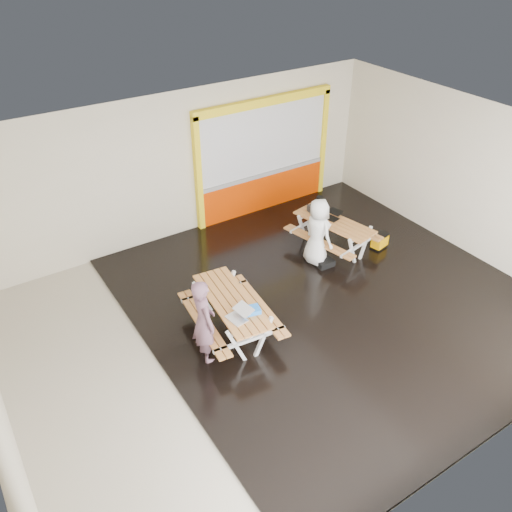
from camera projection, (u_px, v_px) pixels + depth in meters
room at (284, 245)px, 9.32m from camera, size 10.02×8.02×3.52m
deck at (330, 297)px, 10.84m from camera, size 7.50×7.98×0.05m
kiosk at (264, 159)px, 13.22m from camera, size 3.88×0.16×3.00m
picnic_table_left at (231, 308)px, 9.62m from camera, size 1.58×2.16×0.81m
picnic_table_right at (334, 228)px, 12.05m from camera, size 1.67×2.15×0.77m
person_left at (204, 321)px, 8.97m from camera, size 0.45×0.64×1.67m
person_right at (318, 232)px, 11.48m from camera, size 0.54×0.80×1.57m
laptop_left at (239, 315)px, 9.07m from camera, size 0.45×0.41×0.17m
laptop_right at (333, 216)px, 12.07m from camera, size 0.42×0.39×0.15m
blue_pouch at (251, 310)px, 9.20m from camera, size 0.35×0.29×0.09m
toolbox at (315, 208)px, 12.33m from camera, size 0.37×0.22×0.20m
backpack at (319, 205)px, 12.75m from camera, size 0.30×0.24×0.43m
dark_case at (325, 263)px, 11.71m from camera, size 0.39×0.30×0.14m
fluke_bag at (380, 241)px, 12.28m from camera, size 0.45×0.35×0.35m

